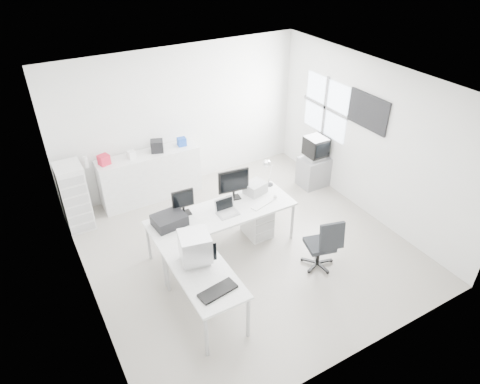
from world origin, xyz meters
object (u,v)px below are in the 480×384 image
sideboard (150,176)px  inkjet_printer (169,220)px  lcd_monitor_large (234,184)px  crt_tv (316,148)px  drawer_pedestal (257,220)px  lcd_monitor_small (183,202)px  filing_cabinet (75,197)px  laptop (228,208)px  laser_printer (255,188)px  main_desk (223,230)px  crt_monitor (195,248)px  office_chair (320,242)px  tv_cabinet (313,171)px  side_desk (205,293)px

sideboard → inkjet_printer: bearing=-100.5°
lcd_monitor_large → crt_tv: 2.31m
drawer_pedestal → lcd_monitor_small: lcd_monitor_small is taller
inkjet_printer → filing_cabinet: (-1.09, 1.73, -0.21)m
inkjet_printer → crt_tv: 3.50m
laptop → laser_printer: bearing=24.6°
lcd_monitor_small → main_desk: bearing=-21.1°
main_desk → laptop: laptop is taller
crt_monitor → sideboard: 2.98m
crt_tv → sideboard: (-3.05, 1.19, -0.35)m
crt_monitor → office_chair: crt_monitor is taller
drawer_pedestal → laser_printer: bearing=73.6°
drawer_pedestal → crt_tv: bearing=23.9°
lcd_monitor_small → tv_cabinet: 3.25m
side_desk → laptop: 1.43m
side_desk → drawer_pedestal: side_desk is taller
laser_printer → lcd_monitor_large: bearing=161.9°
drawer_pedestal → filing_cabinet: (-2.64, 1.78, 0.32)m
office_chair → tv_cabinet: office_chair is taller
laser_printer → side_desk: bearing=-154.3°
laptop → laser_printer: 0.77m
drawer_pedestal → laptop: (-0.65, -0.15, 0.57)m
main_desk → crt_tv: bearing=18.9°
drawer_pedestal → crt_monitor: 1.92m
lcd_monitor_small → laser_printer: size_ratio=1.30×
office_chair → main_desk: bearing=150.1°
laser_printer → crt_tv: bearing=6.1°
laser_printer → filing_cabinet: 3.14m
main_desk → sideboard: sideboard is taller
drawer_pedestal → laptop: 0.88m
crt_monitor → tv_cabinet: (3.41, 1.73, -0.67)m
drawer_pedestal → tv_cabinet: size_ratio=0.98×
inkjet_printer → office_chair: 2.34m
drawer_pedestal → crt_monitor: bearing=-149.9°
lcd_monitor_small → tv_cabinet: size_ratio=0.72×
lcd_monitor_small → laser_printer: lcd_monitor_small is taller
crt_monitor → filing_cabinet: bearing=124.1°
lcd_monitor_small → tv_cabinet: (3.11, 0.63, -0.66)m
inkjet_printer → sideboard: size_ratio=0.25×
inkjet_printer → office_chair: (1.97, -1.21, -0.37)m
inkjet_printer → main_desk: bearing=-12.0°
inkjet_printer → sideboard: bearing=74.2°
side_desk → filing_cabinet: 3.13m
main_desk → side_desk: size_ratio=1.71×
inkjet_printer → tv_cabinet: 3.54m
main_desk → lcd_monitor_small: size_ratio=5.46×
laser_printer → crt_tv: 1.93m
inkjet_printer → drawer_pedestal: bearing=-7.1°
drawer_pedestal → crt_tv: crt_tv is taller
drawer_pedestal → filing_cabinet: 3.19m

